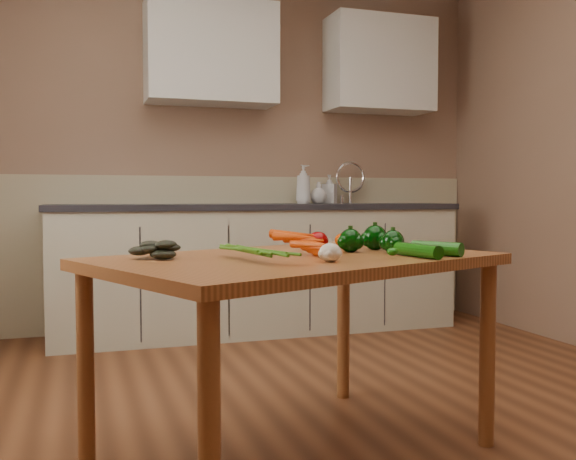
{
  "coord_description": "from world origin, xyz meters",
  "views": [
    {
      "loc": [
        -1.01,
        -2.14,
        0.95
      ],
      "look_at": [
        -0.21,
        0.28,
        0.82
      ],
      "focal_mm": 40.0,
      "sensor_mm": 36.0,
      "label": 1
    }
  ],
  "objects_px": {
    "pepper_b": "(375,238)",
    "zucchini_a": "(437,249)",
    "table": "(297,279)",
    "pepper_c": "(393,242)",
    "tomato_b": "(317,242)",
    "tomato_c": "(342,240)",
    "soap_bottle_b": "(329,189)",
    "tomato_a": "(318,241)",
    "carrot_bunch": "(290,248)",
    "soap_bottle_a": "(303,184)",
    "pepper_a": "(350,241)",
    "garlic_bulb": "(330,253)",
    "soap_bottle_c": "(319,193)",
    "leafy_greens": "(156,244)",
    "zucchini_b": "(418,250)"
  },
  "relations": [
    {
      "from": "soap_bottle_a",
      "to": "carrot_bunch",
      "type": "distance_m",
      "value": 2.45
    },
    {
      "from": "tomato_b",
      "to": "tomato_c",
      "type": "bearing_deg",
      "value": 26.8
    },
    {
      "from": "soap_bottle_a",
      "to": "soap_bottle_c",
      "type": "distance_m",
      "value": 0.15
    },
    {
      "from": "table",
      "to": "pepper_b",
      "type": "distance_m",
      "value": 0.43
    },
    {
      "from": "carrot_bunch",
      "to": "pepper_a",
      "type": "height_order",
      "value": "pepper_a"
    },
    {
      "from": "pepper_a",
      "to": "tomato_b",
      "type": "height_order",
      "value": "pepper_a"
    },
    {
      "from": "pepper_c",
      "to": "table",
      "type": "bearing_deg",
      "value": 179.4
    },
    {
      "from": "soap_bottle_a",
      "to": "tomato_b",
      "type": "bearing_deg",
      "value": 140.86
    },
    {
      "from": "soap_bottle_b",
      "to": "tomato_a",
      "type": "bearing_deg",
      "value": -76.3
    },
    {
      "from": "soap_bottle_a",
      "to": "pepper_c",
      "type": "relative_size",
      "value": 3.31
    },
    {
      "from": "soap_bottle_a",
      "to": "pepper_b",
      "type": "distance_m",
      "value": 2.15
    },
    {
      "from": "zucchini_a",
      "to": "leafy_greens",
      "type": "bearing_deg",
      "value": 167.61
    },
    {
      "from": "tomato_a",
      "to": "tomato_b",
      "type": "height_order",
      "value": "tomato_a"
    },
    {
      "from": "soap_bottle_a",
      "to": "leafy_greens",
      "type": "height_order",
      "value": "soap_bottle_a"
    },
    {
      "from": "soap_bottle_a",
      "to": "tomato_a",
      "type": "bearing_deg",
      "value": 140.9
    },
    {
      "from": "garlic_bulb",
      "to": "zucchini_b",
      "type": "relative_size",
      "value": 0.33
    },
    {
      "from": "pepper_b",
      "to": "tomato_a",
      "type": "distance_m",
      "value": 0.23
    },
    {
      "from": "tomato_b",
      "to": "soap_bottle_c",
      "type": "bearing_deg",
      "value": 68.82
    },
    {
      "from": "garlic_bulb",
      "to": "tomato_b",
      "type": "bearing_deg",
      "value": 74.04
    },
    {
      "from": "soap_bottle_a",
      "to": "carrot_bunch",
      "type": "height_order",
      "value": "soap_bottle_a"
    },
    {
      "from": "carrot_bunch",
      "to": "pepper_c",
      "type": "distance_m",
      "value": 0.43
    },
    {
      "from": "tomato_c",
      "to": "zucchini_b",
      "type": "relative_size",
      "value": 0.28
    },
    {
      "from": "pepper_b",
      "to": "zucchini_a",
      "type": "xyz_separation_m",
      "value": [
        0.1,
        -0.3,
        -0.02
      ]
    },
    {
      "from": "tomato_a",
      "to": "zucchini_a",
      "type": "distance_m",
      "value": 0.47
    },
    {
      "from": "table",
      "to": "pepper_c",
      "type": "xyz_separation_m",
      "value": [
        0.38,
        -0.0,
        0.12
      ]
    },
    {
      "from": "carrot_bunch",
      "to": "leafy_greens",
      "type": "bearing_deg",
      "value": 144.25
    },
    {
      "from": "leafy_greens",
      "to": "tomato_b",
      "type": "bearing_deg",
      "value": 16.83
    },
    {
      "from": "table",
      "to": "garlic_bulb",
      "type": "distance_m",
      "value": 0.27
    },
    {
      "from": "leafy_greens",
      "to": "tomato_a",
      "type": "distance_m",
      "value": 0.66
    },
    {
      "from": "table",
      "to": "pepper_c",
      "type": "relative_size",
      "value": 18.89
    },
    {
      "from": "tomato_b",
      "to": "zucchini_b",
      "type": "xyz_separation_m",
      "value": [
        0.21,
        -0.45,
        -0.0
      ]
    },
    {
      "from": "soap_bottle_a",
      "to": "tomato_c",
      "type": "relative_size",
      "value": 4.56
    },
    {
      "from": "soap_bottle_b",
      "to": "pepper_c",
      "type": "xyz_separation_m",
      "value": [
        -0.68,
        -2.34,
        -0.23
      ]
    },
    {
      "from": "tomato_b",
      "to": "soap_bottle_b",
      "type": "bearing_deg",
      "value": 66.75
    },
    {
      "from": "carrot_bunch",
      "to": "tomato_a",
      "type": "height_order",
      "value": "tomato_a"
    },
    {
      "from": "pepper_a",
      "to": "tomato_a",
      "type": "height_order",
      "value": "pepper_a"
    },
    {
      "from": "carrot_bunch",
      "to": "zucchini_a",
      "type": "distance_m",
      "value": 0.53
    },
    {
      "from": "carrot_bunch",
      "to": "pepper_c",
      "type": "bearing_deg",
      "value": -16.76
    },
    {
      "from": "garlic_bulb",
      "to": "tomato_a",
      "type": "relative_size",
      "value": 0.89
    },
    {
      "from": "soap_bottle_c",
      "to": "zucchini_b",
      "type": "bearing_deg",
      "value": 160.65
    },
    {
      "from": "soap_bottle_b",
      "to": "soap_bottle_c",
      "type": "height_order",
      "value": "soap_bottle_b"
    },
    {
      "from": "soap_bottle_b",
      "to": "pepper_a",
      "type": "height_order",
      "value": "soap_bottle_b"
    },
    {
      "from": "soap_bottle_b",
      "to": "tomato_b",
      "type": "distance_m",
      "value": 2.27
    },
    {
      "from": "pepper_a",
      "to": "zucchini_a",
      "type": "distance_m",
      "value": 0.33
    },
    {
      "from": "soap_bottle_c",
      "to": "tomato_a",
      "type": "relative_size",
      "value": 1.94
    },
    {
      "from": "leafy_greens",
      "to": "pepper_c",
      "type": "bearing_deg",
      "value": -4.47
    },
    {
      "from": "pepper_c",
      "to": "zucchini_a",
      "type": "height_order",
      "value": "pepper_c"
    },
    {
      "from": "tomato_a",
      "to": "tomato_b",
      "type": "distance_m",
      "value": 0.08
    },
    {
      "from": "tomato_a",
      "to": "soap_bottle_b",
      "type": "bearing_deg",
      "value": 66.97
    },
    {
      "from": "soap_bottle_c",
      "to": "pepper_c",
      "type": "distance_m",
      "value": 2.35
    }
  ]
}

